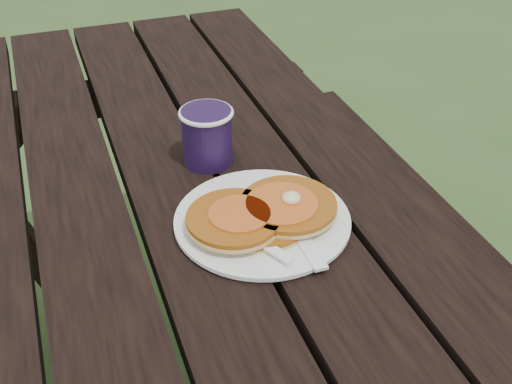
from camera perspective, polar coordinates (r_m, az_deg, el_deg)
name	(u,v)px	position (r m, az deg, el deg)	size (l,w,h in m)	color
plate	(262,221)	(0.96, 0.56, -2.61)	(0.26, 0.26, 0.01)	white
pancake_stack	(263,213)	(0.95, 0.66, -1.90)	(0.23, 0.15, 0.04)	#A25712
knife	(297,230)	(0.94, 3.64, -3.42)	(0.02, 0.18, 0.01)	white
fork	(262,243)	(0.90, 0.53, -4.57)	(0.03, 0.16, 0.01)	white
coffee_cup	(207,133)	(1.08, -4.37, 5.23)	(0.09, 0.09, 0.10)	#1D0D30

